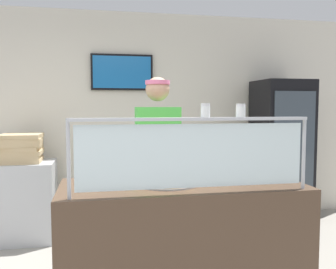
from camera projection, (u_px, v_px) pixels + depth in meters
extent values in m
cube|color=silver|center=(143.00, 118.00, 4.79)|extent=(6.13, 0.08, 2.70)
cube|color=black|center=(122.00, 72.00, 4.63)|extent=(0.78, 0.04, 0.45)
cube|color=#1966B2|center=(122.00, 72.00, 4.61)|extent=(0.73, 0.01, 0.40)
cube|color=#4C3828|center=(182.00, 248.00, 2.67)|extent=(1.73, 0.73, 0.95)
cylinder|color=#B2B5BC|center=(68.00, 159.00, 2.17)|extent=(0.02, 0.02, 0.49)
cylinder|color=#B2B5BC|center=(304.00, 153.00, 2.46)|extent=(0.02, 0.02, 0.49)
cube|color=silver|center=(194.00, 156.00, 2.32)|extent=(1.47, 0.01, 0.41)
cube|color=#B2B5BC|center=(194.00, 119.00, 2.30)|extent=(1.53, 0.06, 0.02)
cylinder|color=#9EA0A8|center=(167.00, 183.00, 2.63)|extent=(0.46, 0.46, 0.01)
cylinder|color=tan|center=(167.00, 181.00, 2.63)|extent=(0.44, 0.44, 0.02)
cylinder|color=#D65B2D|center=(167.00, 179.00, 2.63)|extent=(0.38, 0.38, 0.01)
cube|color=#ADAFB7|center=(168.00, 179.00, 2.61)|extent=(0.10, 0.29, 0.01)
cylinder|color=white|center=(205.00, 112.00, 2.31)|extent=(0.06, 0.06, 0.07)
cylinder|color=white|center=(205.00, 113.00, 2.31)|extent=(0.05, 0.05, 0.05)
cylinder|color=silver|center=(205.00, 105.00, 2.31)|extent=(0.06, 0.06, 0.02)
cylinder|color=white|center=(241.00, 112.00, 2.35)|extent=(0.06, 0.06, 0.07)
cylinder|color=red|center=(241.00, 113.00, 2.36)|extent=(0.05, 0.05, 0.05)
cylinder|color=silver|center=(241.00, 105.00, 2.35)|extent=(0.06, 0.06, 0.02)
cylinder|color=#23232D|center=(146.00, 223.00, 3.25)|extent=(0.13, 0.13, 0.95)
cylinder|color=#23232D|center=(170.00, 221.00, 3.29)|extent=(0.13, 0.13, 0.95)
cube|color=#4CD14C|center=(158.00, 138.00, 3.21)|extent=(0.38, 0.21, 0.55)
sphere|color=tan|center=(158.00, 89.00, 3.18)|extent=(0.21, 0.21, 0.21)
cylinder|color=pink|center=(158.00, 83.00, 3.17)|extent=(0.21, 0.21, 0.04)
cylinder|color=tan|center=(183.00, 152.00, 3.04)|extent=(0.08, 0.34, 0.08)
cube|color=black|center=(281.00, 152.00, 4.72)|extent=(0.63, 0.63, 1.84)
cube|color=#38424C|center=(294.00, 152.00, 4.41)|extent=(0.53, 0.02, 1.47)
cylinder|color=red|center=(278.00, 147.00, 4.48)|extent=(0.06, 0.06, 0.20)
cylinder|color=red|center=(289.00, 147.00, 4.51)|extent=(0.06, 0.06, 0.20)
cylinder|color=green|center=(300.00, 146.00, 4.54)|extent=(0.06, 0.06, 0.20)
cube|color=#B7BABF|center=(23.00, 201.00, 4.11)|extent=(0.70, 0.55, 0.89)
cube|color=tan|center=(22.00, 160.00, 4.08)|extent=(0.44, 0.44, 0.04)
cube|color=tan|center=(20.00, 156.00, 4.07)|extent=(0.44, 0.44, 0.04)
cube|color=tan|center=(22.00, 152.00, 4.07)|extent=(0.44, 0.44, 0.04)
cube|color=tan|center=(20.00, 148.00, 4.06)|extent=(0.44, 0.44, 0.04)
cube|color=tan|center=(22.00, 144.00, 4.06)|extent=(0.45, 0.45, 0.04)
cube|color=tan|center=(22.00, 140.00, 4.06)|extent=(0.45, 0.45, 0.04)
cube|color=tan|center=(21.00, 136.00, 4.05)|extent=(0.43, 0.43, 0.04)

